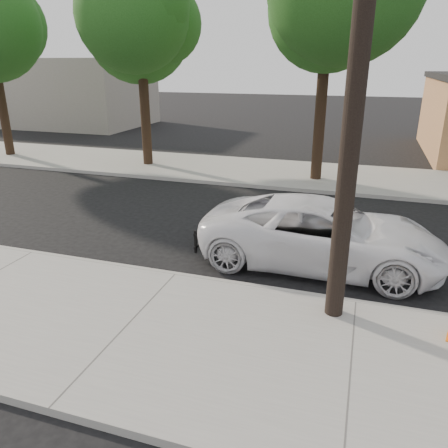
{
  "coord_description": "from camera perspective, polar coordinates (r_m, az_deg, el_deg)",
  "views": [
    {
      "loc": [
        3.84,
        -10.35,
        4.71
      ],
      "look_at": [
        0.76,
        -0.83,
        1.0
      ],
      "focal_mm": 35.0,
      "sensor_mm": 36.0,
      "label": 1
    }
  ],
  "objects": [
    {
      "name": "curb_near",
      "position": [
        10.21,
        -6.29,
        -6.78
      ],
      "size": [
        90.0,
        0.12,
        0.16
      ],
      "primitive_type": "cube",
      "color": "#9E9B93",
      "rests_on": "ground"
    },
    {
      "name": "police_cruiser",
      "position": [
        10.87,
        12.75,
        -1.2
      ],
      "size": [
        5.87,
        2.75,
        1.62
      ],
      "primitive_type": "imported",
      "rotation": [
        0.0,
        0.0,
        1.56
      ],
      "color": "white",
      "rests_on": "ground"
    },
    {
      "name": "tree_b",
      "position": [
        20.83,
        -10.63,
        24.01
      ],
      "size": [
        4.34,
        4.2,
        8.45
      ],
      "color": "black",
      "rests_on": "far_sidewalk"
    },
    {
      "name": "far_sidewalk",
      "position": [
        19.79,
        6.3,
        6.68
      ],
      "size": [
        90.0,
        5.0,
        0.15
      ],
      "primitive_type": "cube",
      "color": "gray",
      "rests_on": "ground"
    },
    {
      "name": "utility_pole",
      "position": [
        7.65,
        17.15,
        19.42
      ],
      "size": [
        1.4,
        0.34,
        9.0
      ],
      "color": "black",
      "rests_on": "near_sidewalk"
    },
    {
      "name": "near_sidewalk",
      "position": [
        8.53,
        -12.44,
        -13.09
      ],
      "size": [
        90.0,
        4.4,
        0.15
      ],
      "primitive_type": "cube",
      "color": "gray",
      "rests_on": "ground"
    },
    {
      "name": "building_far",
      "position": [
        38.66,
        -21.0,
        15.8
      ],
      "size": [
        14.0,
        8.0,
        5.0
      ],
      "primitive_type": "cube",
      "color": "gray",
      "rests_on": "ground"
    },
    {
      "name": "ground",
      "position": [
        12.0,
        -2.22,
        -2.77
      ],
      "size": [
        120.0,
        120.0,
        0.0
      ],
      "primitive_type": "plane",
      "color": "black",
      "rests_on": "ground"
    }
  ]
}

